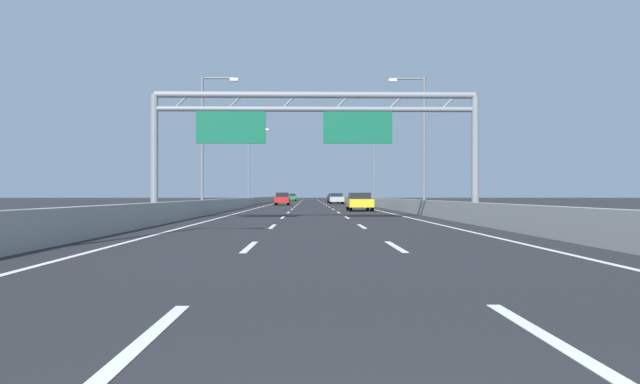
{
  "coord_description": "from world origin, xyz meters",
  "views": [
    {
      "loc": [
        -0.35,
        -1.63,
        1.29
      ],
      "look_at": [
        1.38,
        84.94,
        1.67
      ],
      "focal_mm": 32.19,
      "sensor_mm": 36.0,
      "label": 1
    }
  ],
  "objects_px": {
    "sign_gantry": "(311,123)",
    "streetlamp_right_mid": "(421,136)",
    "streetlamp_left_far": "(250,161)",
    "green_car": "(292,197)",
    "yellow_car": "(359,201)",
    "streetlamp_right_far": "(372,161)",
    "red_car": "(282,199)",
    "streetlamp_left_mid": "(206,135)",
    "silver_car": "(336,198)",
    "black_car": "(333,198)"
  },
  "relations": [
    {
      "from": "streetlamp_left_mid",
      "to": "silver_car",
      "type": "relative_size",
      "value": 2.03
    },
    {
      "from": "streetlamp_left_far",
      "to": "yellow_car",
      "type": "relative_size",
      "value": 2.16
    },
    {
      "from": "sign_gantry",
      "to": "streetlamp_left_mid",
      "type": "bearing_deg",
      "value": 122.1
    },
    {
      "from": "streetlamp_left_mid",
      "to": "green_car",
      "type": "height_order",
      "value": "streetlamp_left_mid"
    },
    {
      "from": "black_car",
      "to": "red_car",
      "type": "relative_size",
      "value": 1.06
    },
    {
      "from": "streetlamp_right_far",
      "to": "green_car",
      "type": "bearing_deg",
      "value": 103.33
    },
    {
      "from": "silver_car",
      "to": "green_car",
      "type": "xyz_separation_m",
      "value": [
        -7.28,
        38.89,
        0.01
      ]
    },
    {
      "from": "streetlamp_left_far",
      "to": "red_car",
      "type": "distance_m",
      "value": 6.09
    },
    {
      "from": "black_car",
      "to": "yellow_car",
      "type": "bearing_deg",
      "value": -89.76
    },
    {
      "from": "black_car",
      "to": "green_car",
      "type": "relative_size",
      "value": 0.97
    },
    {
      "from": "silver_car",
      "to": "streetlamp_left_far",
      "type": "bearing_deg",
      "value": -141.58
    },
    {
      "from": "streetlamp_right_mid",
      "to": "green_car",
      "type": "height_order",
      "value": "streetlamp_right_mid"
    },
    {
      "from": "silver_car",
      "to": "streetlamp_right_far",
      "type": "bearing_deg",
      "value": -65.33
    },
    {
      "from": "sign_gantry",
      "to": "streetlamp_left_far",
      "type": "xyz_separation_m",
      "value": [
        -7.22,
        41.91,
        0.59
      ]
    },
    {
      "from": "streetlamp_left_far",
      "to": "black_car",
      "type": "bearing_deg",
      "value": 59.86
    },
    {
      "from": "streetlamp_left_mid",
      "to": "streetlamp_left_far",
      "type": "xyz_separation_m",
      "value": [
        0.0,
        30.4,
        0.0
      ]
    },
    {
      "from": "sign_gantry",
      "to": "streetlamp_right_mid",
      "type": "relative_size",
      "value": 1.7
    },
    {
      "from": "streetlamp_right_far",
      "to": "red_car",
      "type": "distance_m",
      "value": 11.95
    },
    {
      "from": "sign_gantry",
      "to": "silver_car",
      "type": "xyz_separation_m",
      "value": [
        3.72,
        50.59,
        -4.05
      ]
    },
    {
      "from": "yellow_car",
      "to": "streetlamp_right_far",
      "type": "bearing_deg",
      "value": 81.32
    },
    {
      "from": "streetlamp_right_mid",
      "to": "silver_car",
      "type": "bearing_deg",
      "value": 95.83
    },
    {
      "from": "sign_gantry",
      "to": "streetlamp_right_far",
      "type": "relative_size",
      "value": 1.7
    },
    {
      "from": "yellow_car",
      "to": "streetlamp_right_mid",
      "type": "bearing_deg",
      "value": -55.46
    },
    {
      "from": "black_car",
      "to": "silver_car",
      "type": "bearing_deg",
      "value": -90.04
    },
    {
      "from": "streetlamp_right_far",
      "to": "green_car",
      "type": "distance_m",
      "value": 49.1
    },
    {
      "from": "streetlamp_right_mid",
      "to": "streetlamp_left_mid",
      "type": "bearing_deg",
      "value": 180.0
    },
    {
      "from": "streetlamp_right_mid",
      "to": "silver_car",
      "type": "distance_m",
      "value": 39.55
    },
    {
      "from": "streetlamp_left_far",
      "to": "red_car",
      "type": "relative_size",
      "value": 2.24
    },
    {
      "from": "red_car",
      "to": "yellow_car",
      "type": "xyz_separation_m",
      "value": [
        7.21,
        -24.36,
        -0.02
      ]
    },
    {
      "from": "streetlamp_left_far",
      "to": "yellow_car",
      "type": "xyz_separation_m",
      "value": [
        11.13,
        -24.88,
        -4.65
      ]
    },
    {
      "from": "streetlamp_right_mid",
      "to": "red_car",
      "type": "relative_size",
      "value": 2.24
    },
    {
      "from": "streetlamp_left_mid",
      "to": "streetlamp_right_mid",
      "type": "xyz_separation_m",
      "value": [
        14.93,
        0.0,
        0.0
      ]
    },
    {
      "from": "streetlamp_right_far",
      "to": "black_car",
      "type": "xyz_separation_m",
      "value": [
        -3.98,
        18.86,
        -4.65
      ]
    },
    {
      "from": "streetlamp_left_mid",
      "to": "black_car",
      "type": "xyz_separation_m",
      "value": [
        10.95,
        49.26,
        -4.65
      ]
    },
    {
      "from": "streetlamp_right_far",
      "to": "yellow_car",
      "type": "height_order",
      "value": "streetlamp_right_far"
    },
    {
      "from": "black_car",
      "to": "streetlamp_right_far",
      "type": "bearing_deg",
      "value": -78.09
    },
    {
      "from": "streetlamp_left_mid",
      "to": "green_car",
      "type": "xyz_separation_m",
      "value": [
        3.66,
        77.97,
        -4.63
      ]
    },
    {
      "from": "streetlamp_right_mid",
      "to": "black_car",
      "type": "bearing_deg",
      "value": 94.62
    },
    {
      "from": "streetlamp_left_far",
      "to": "streetlamp_right_mid",
      "type": "bearing_deg",
      "value": -63.84
    },
    {
      "from": "streetlamp_left_far",
      "to": "green_car",
      "type": "relative_size",
      "value": 2.04
    },
    {
      "from": "silver_car",
      "to": "green_car",
      "type": "distance_m",
      "value": 39.56
    },
    {
      "from": "black_car",
      "to": "green_car",
      "type": "xyz_separation_m",
      "value": [
        -7.29,
        28.71,
        0.01
      ]
    },
    {
      "from": "streetlamp_left_far",
      "to": "black_car",
      "type": "height_order",
      "value": "streetlamp_left_far"
    },
    {
      "from": "sign_gantry",
      "to": "green_car",
      "type": "xyz_separation_m",
      "value": [
        -3.56,
        89.48,
        -4.05
      ]
    },
    {
      "from": "black_car",
      "to": "sign_gantry",
      "type": "bearing_deg",
      "value": -93.51
    },
    {
      "from": "streetlamp_left_far",
      "to": "streetlamp_right_far",
      "type": "height_order",
      "value": "same"
    },
    {
      "from": "streetlamp_left_far",
      "to": "yellow_car",
      "type": "bearing_deg",
      "value": -65.89
    },
    {
      "from": "silver_car",
      "to": "streetlamp_right_mid",
      "type": "bearing_deg",
      "value": -84.17
    },
    {
      "from": "black_car",
      "to": "streetlamp_left_far",
      "type": "bearing_deg",
      "value": -120.14
    },
    {
      "from": "sign_gantry",
      "to": "green_car",
      "type": "height_order",
      "value": "sign_gantry"
    }
  ]
}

